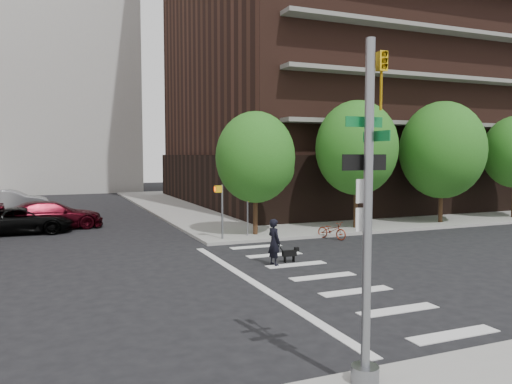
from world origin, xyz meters
TOP-DOWN VIEW (x-y plane):
  - ground at (0.00, 0.00)m, footprint 120.00×120.00m
  - sidewalk_ne at (20.50, 23.50)m, footprint 39.00×33.00m
  - crosswalk at (2.21, -0.00)m, footprint 3.85×13.00m
  - tree_a at (4.00, 8.50)m, footprint 4.00×4.00m
  - tree_b at (10.00, 8.50)m, footprint 4.50×4.50m
  - tree_c at (16.00, 8.50)m, footprint 5.00×5.00m
  - traffic_signal at (-0.47, -7.49)m, footprint 0.90×0.75m
  - pedestrian_signal at (2.32, 7.92)m, footprint 2.18×0.67m
  - parked_car_black at (-6.93, 14.22)m, footprint 2.54×5.13m
  - parked_car_maroon at (-5.53, 15.29)m, footprint 2.76×5.67m
  - parked_car_silver at (-8.20, 25.31)m, footprint 1.93×5.07m
  - scooter at (7.28, 6.50)m, footprint 1.20×1.75m
  - dog_walker at (2.19, 2.25)m, footprint 0.71×0.53m
  - dog at (3.00, 2.50)m, footprint 0.68×0.22m

SIDE VIEW (x-z plane):
  - ground at x=0.00m, z-range 0.00..0.00m
  - crosswalk at x=2.21m, z-range 0.00..0.01m
  - sidewalk_ne at x=20.50m, z-range 0.00..0.15m
  - dog at x=3.00m, z-range 0.07..0.65m
  - scooter at x=7.28m, z-range 0.00..0.87m
  - parked_car_black at x=-6.93m, z-range 0.00..1.40m
  - parked_car_maroon at x=-5.53m, z-range 0.00..1.59m
  - parked_car_silver at x=-8.20m, z-range 0.00..1.65m
  - dog_walker at x=2.19m, z-range 0.00..1.77m
  - pedestrian_signal at x=2.32m, z-range 0.55..3.15m
  - traffic_signal at x=-0.47m, z-range -0.30..5.70m
  - tree_a at x=4.00m, z-range 1.09..6.99m
  - tree_c at x=16.00m, z-range 1.05..7.85m
  - tree_b at x=10.00m, z-range 1.22..7.87m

